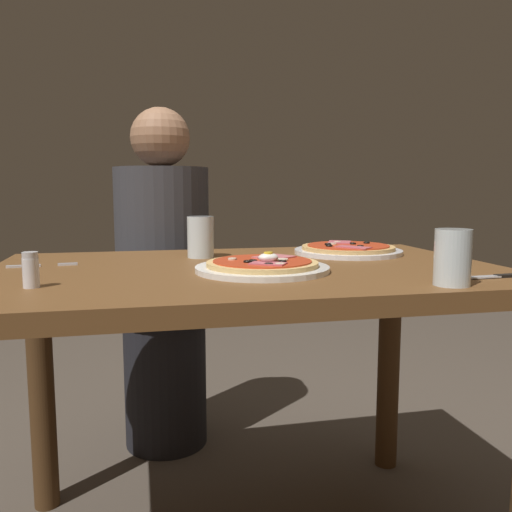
# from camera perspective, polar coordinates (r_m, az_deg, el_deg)

# --- Properties ---
(dining_table) EXTENTS (1.18, 0.76, 0.73)m
(dining_table) POSITION_cam_1_polar(r_m,az_deg,el_deg) (1.27, -0.76, -6.45)
(dining_table) COLOR brown
(dining_table) RESTS_ON ground
(pizza_foreground) EXTENTS (0.30, 0.30, 0.05)m
(pizza_foreground) POSITION_cam_1_polar(r_m,az_deg,el_deg) (1.18, 0.71, -1.10)
(pizza_foreground) COLOR white
(pizza_foreground) RESTS_ON dining_table
(pizza_across_left) EXTENTS (0.30, 0.30, 0.03)m
(pizza_across_left) POSITION_cam_1_polar(r_m,az_deg,el_deg) (1.52, 9.82, 0.68)
(pizza_across_left) COLOR white
(pizza_across_left) RESTS_ON dining_table
(water_glass_near) EXTENTS (0.07, 0.07, 0.11)m
(water_glass_near) POSITION_cam_1_polar(r_m,az_deg,el_deg) (1.07, 20.28, -0.54)
(water_glass_near) COLOR silver
(water_glass_near) RESTS_ON dining_table
(water_glass_far) EXTENTS (0.07, 0.07, 0.11)m
(water_glass_far) POSITION_cam_1_polar(r_m,az_deg,el_deg) (1.42, -5.95, 1.74)
(water_glass_far) COLOR silver
(water_glass_far) RESTS_ON dining_table
(fork) EXTENTS (0.16, 0.03, 0.00)m
(fork) POSITION_cam_1_polar(r_m,az_deg,el_deg) (1.36, -22.43, -0.95)
(fork) COLOR silver
(fork) RESTS_ON dining_table
(knife) EXTENTS (0.20, 0.03, 0.01)m
(knife) POSITION_cam_1_polar(r_m,az_deg,el_deg) (1.21, 24.56, -1.97)
(knife) COLOR silver
(knife) RESTS_ON dining_table
(salt_shaker) EXTENTS (0.03, 0.03, 0.07)m
(salt_shaker) POSITION_cam_1_polar(r_m,az_deg,el_deg) (1.07, -22.98, -1.40)
(salt_shaker) COLOR white
(salt_shaker) RESTS_ON dining_table
(diner_person) EXTENTS (0.32, 0.32, 1.18)m
(diner_person) POSITION_cam_1_polar(r_m,az_deg,el_deg) (1.89, -9.86, -3.50)
(diner_person) COLOR black
(diner_person) RESTS_ON ground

